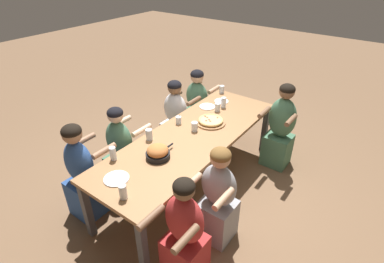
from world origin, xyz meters
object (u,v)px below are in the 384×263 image
drinking_glass_a (224,102)px  diner_far_midleft (121,153)px  cocktail_glass_blue (179,120)px  diner_far_midright (176,120)px  empty_plate_a (116,179)px  diner_near_midleft (218,199)px  diner_far_left (82,175)px  drinking_glass_g (149,135)px  skillet_bowl (158,152)px  drinking_glass_b (123,193)px  pizza_board_main (211,121)px  diner_near_right (280,130)px  empty_plate_b (207,107)px  empty_plate_c (221,101)px  drinking_glass_c (217,108)px  diner_near_left (185,235)px  drinking_glass_f (113,153)px  diner_far_right (197,106)px  drinking_glass_e (222,90)px  drinking_glass_d (195,127)px

drinking_glass_a → diner_far_midleft: diner_far_midleft is taller
cocktail_glass_blue → diner_far_midright: bearing=43.5°
empty_plate_a → diner_near_midleft: 0.99m
drinking_glass_a → diner_far_left: (-1.88, 0.58, -0.29)m
drinking_glass_a → drinking_glass_g: size_ratio=1.09×
cocktail_glass_blue → skillet_bowl: bearing=-158.3°
drinking_glass_b → pizza_board_main: bearing=4.2°
diner_near_right → diner_near_midleft: diner_near_right is taller
drinking_glass_g → diner_far_midleft: 0.48m
empty_plate_b → empty_plate_c: size_ratio=1.08×
empty_plate_a → drinking_glass_c: size_ratio=2.13×
pizza_board_main → diner_near_left: (-1.38, -0.65, -0.27)m
empty_plate_b → diner_far_left: (-1.76, 0.41, -0.22)m
skillet_bowl → drinking_glass_g: size_ratio=2.76×
skillet_bowl → empty_plate_b: 1.28m
drinking_glass_f → diner_far_right: size_ratio=0.13×
pizza_board_main → cocktail_glass_blue: cocktail_glass_blue is taller
empty_plate_a → cocktail_glass_blue: 1.17m
drinking_glass_e → diner_near_midleft: bearing=-149.2°
pizza_board_main → diner_far_right: (0.67, 0.68, -0.27)m
empty_plate_b → drinking_glass_f: drinking_glass_f is taller
diner_far_right → diner_near_midleft: 2.02m
cocktail_glass_blue → drinking_glass_c: size_ratio=1.05×
pizza_board_main → drinking_glass_d: size_ratio=3.34×
drinking_glass_e → empty_plate_c: bearing=-148.9°
drinking_glass_a → drinking_glass_d: drinking_glass_a is taller
cocktail_glass_blue → drinking_glass_f: 0.97m
drinking_glass_f → diner_near_right: (1.90, -1.03, -0.27)m
drinking_glass_g → diner_far_midright: (0.87, 0.34, -0.30)m
drinking_glass_f → diner_far_right: 1.93m
drinking_glass_f → diner_near_midleft: size_ratio=0.13×
cocktail_glass_blue → diner_far_midright: (0.39, 0.37, -0.29)m
empty_plate_a → empty_plate_b: same height
diner_far_midleft → drinking_glass_c: bearing=64.2°
cocktail_glass_blue → diner_far_midright: 0.61m
drinking_glass_b → diner_near_right: size_ratio=0.12×
empty_plate_b → diner_far_midleft: bearing=161.5°
drinking_glass_b → diner_far_right: diner_far_right is taller
skillet_bowl → diner_far_right: (1.59, 0.64, -0.31)m
drinking_glass_g → drinking_glass_c: bearing=-13.1°
diner_far_midleft → skillet_bowl: bearing=-3.6°
skillet_bowl → cocktail_glass_blue: bearing=21.7°
diner_far_left → diner_near_left: (0.04, -1.33, -0.03)m
diner_far_midleft → diner_far_right: size_ratio=1.02×
empty_plate_a → diner_far_midright: (1.55, 0.55, -0.25)m
skillet_bowl → drinking_glass_f: bearing=130.5°
pizza_board_main → diner_far_midleft: diner_far_midleft is taller
empty_plate_a → diner_far_left: size_ratio=0.21×
drinking_glass_b → diner_near_right: bearing=-13.7°
cocktail_glass_blue → diner_near_left: 1.51m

